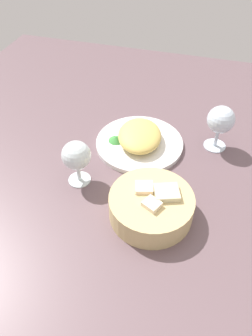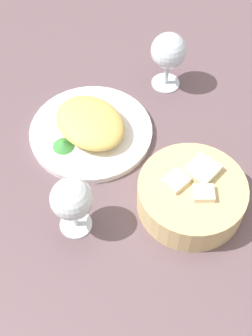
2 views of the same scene
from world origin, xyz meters
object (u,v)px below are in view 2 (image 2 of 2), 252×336
at_px(plate, 91,132).
at_px(wine_glass_near, 72,201).
at_px(bread_basket, 192,194).
at_px(wine_glass_far, 168,53).

xyz_separation_m(plate, wine_glass_near, (0.18, -0.12, 0.08)).
xyz_separation_m(bread_basket, wine_glass_far, (-0.30, 0.12, 0.06)).
xyz_separation_m(wine_glass_near, wine_glass_far, (-0.24, 0.33, 0.01)).
distance_m(bread_basket, wine_glass_near, 0.22).
xyz_separation_m(plate, wine_glass_far, (-0.06, 0.21, 0.08)).
bearing_deg(plate, wine_glass_near, -32.41).
bearing_deg(wine_glass_far, plate, -74.95).
bearing_deg(plate, bread_basket, 20.74).
relative_size(plate, wine_glass_near, 2.04).
relative_size(bread_basket, wine_glass_far, 1.48).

